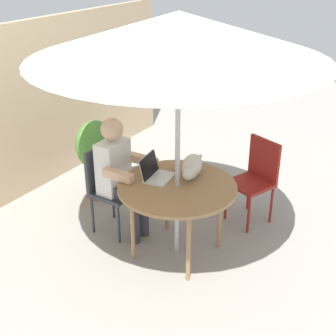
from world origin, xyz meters
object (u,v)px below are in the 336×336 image
(patio_table, at_px, (177,191))
(potted_plant_near_fence, at_px, (97,154))
(person_seated, at_px, (119,171))
(chair_occupied, at_px, (108,182))
(patio_umbrella, at_px, (179,36))
(cat, at_px, (192,167))
(chair_empty, at_px, (257,174))
(laptop, at_px, (154,172))

(patio_table, relative_size, potted_plant_near_fence, 1.17)
(person_seated, xyz_separation_m, potted_plant_near_fence, (0.48, 0.71, -0.17))
(chair_occupied, bearing_deg, patio_umbrella, -90.00)
(cat, bearing_deg, chair_occupied, 107.09)
(patio_table, bearing_deg, chair_occupied, 90.00)
(patio_umbrella, bearing_deg, chair_occupied, 90.00)
(patio_table, xyz_separation_m, chair_empty, (0.98, -0.38, -0.15))
(chair_occupied, distance_m, laptop, 0.62)
(chair_occupied, distance_m, cat, 0.91)
(cat, height_order, potted_plant_near_fence, potted_plant_near_fence)
(patio_table, height_order, potted_plant_near_fence, potted_plant_near_fence)
(chair_occupied, distance_m, potted_plant_near_fence, 0.73)
(cat, relative_size, potted_plant_near_fence, 0.67)
(cat, bearing_deg, patio_umbrella, 179.35)
(person_seated, bearing_deg, potted_plant_near_fence, 55.80)
(chair_occupied, distance_m, person_seated, 0.23)
(laptop, bearing_deg, potted_plant_near_fence, 67.27)
(laptop, distance_m, potted_plant_near_fence, 1.24)
(patio_umbrella, height_order, potted_plant_near_fence, patio_umbrella)
(chair_occupied, xyz_separation_m, cat, (0.26, -0.83, 0.29))
(chair_empty, bearing_deg, patio_table, 158.78)
(patio_umbrella, relative_size, person_seated, 1.97)
(chair_empty, relative_size, person_seated, 0.73)
(patio_umbrella, relative_size, laptop, 7.39)
(laptop, bearing_deg, cat, -48.40)
(laptop, bearing_deg, patio_table, -93.54)
(laptop, bearing_deg, chair_empty, -33.81)
(laptop, bearing_deg, chair_occupied, 91.68)
(patio_umbrella, xyz_separation_m, cat, (0.26, -0.00, -1.25))
(laptop, bearing_deg, person_seated, 92.34)
(chair_empty, bearing_deg, patio_umbrella, 158.78)
(person_seated, xyz_separation_m, cat, (0.26, -0.67, 0.12))
(laptop, relative_size, cat, 0.53)
(chair_occupied, bearing_deg, potted_plant_near_fence, 48.83)
(patio_table, relative_size, cat, 1.74)
(patio_umbrella, bearing_deg, potted_plant_near_fence, 70.71)
(laptop, height_order, potted_plant_near_fence, laptop)
(cat, bearing_deg, potted_plant_near_fence, 80.65)
(patio_umbrella, height_order, chair_occupied, patio_umbrella)
(cat, xyz_separation_m, potted_plant_near_fence, (0.23, 1.38, -0.29))
(patio_table, bearing_deg, person_seated, 90.00)
(chair_empty, relative_size, cat, 1.44)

